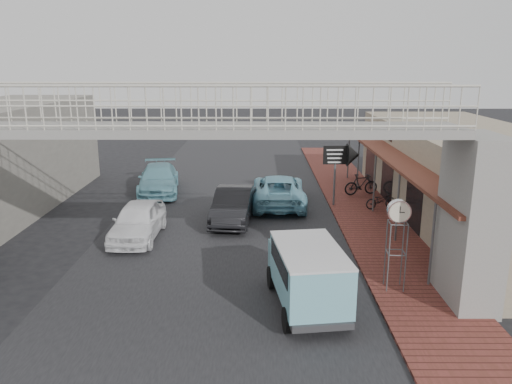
{
  "coord_description": "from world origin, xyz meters",
  "views": [
    {
      "loc": [
        1.53,
        -17.58,
        6.91
      ],
      "look_at": [
        1.4,
        2.02,
        1.8
      ],
      "focal_mm": 35.0,
      "sensor_mm": 36.0,
      "label": 1
    }
  ],
  "objects_px": {
    "street_clock": "(399,215)",
    "white_hatchback": "(138,221)",
    "arrow_sign": "(351,156)",
    "motorcycle_near": "(381,200)",
    "dark_sedan": "(234,205)",
    "angkot_far": "(159,179)",
    "angkot_van": "(307,269)",
    "angkot_curb": "(279,190)",
    "motorcycle_far": "(361,184)"
  },
  "relations": [
    {
      "from": "angkot_van",
      "to": "motorcycle_far",
      "type": "bearing_deg",
      "value": 64.57
    },
    {
      "from": "angkot_curb",
      "to": "angkot_far",
      "type": "bearing_deg",
      "value": -19.95
    },
    {
      "from": "motorcycle_near",
      "to": "street_clock",
      "type": "bearing_deg",
      "value": 152.97
    },
    {
      "from": "angkot_curb",
      "to": "motorcycle_far",
      "type": "relative_size",
      "value": 2.91
    },
    {
      "from": "arrow_sign",
      "to": "motorcycle_near",
      "type": "bearing_deg",
      "value": -25.88
    },
    {
      "from": "white_hatchback",
      "to": "dark_sedan",
      "type": "xyz_separation_m",
      "value": [
        3.75,
        2.24,
        0.01
      ]
    },
    {
      "from": "white_hatchback",
      "to": "motorcycle_near",
      "type": "bearing_deg",
      "value": 20.87
    },
    {
      "from": "angkot_curb",
      "to": "motorcycle_far",
      "type": "xyz_separation_m",
      "value": [
        4.42,
        1.62,
        -0.09
      ]
    },
    {
      "from": "white_hatchback",
      "to": "angkot_van",
      "type": "distance_m",
      "value": 8.63
    },
    {
      "from": "white_hatchback",
      "to": "angkot_curb",
      "type": "xyz_separation_m",
      "value": [
        5.86,
        4.89,
        0.02
      ]
    },
    {
      "from": "angkot_far",
      "to": "motorcycle_near",
      "type": "xyz_separation_m",
      "value": [
        11.31,
        -3.38,
        -0.23
      ]
    },
    {
      "from": "motorcycle_near",
      "to": "street_clock",
      "type": "height_order",
      "value": "street_clock"
    },
    {
      "from": "motorcycle_far",
      "to": "arrow_sign",
      "type": "relative_size",
      "value": 0.61
    },
    {
      "from": "white_hatchback",
      "to": "arrow_sign",
      "type": "height_order",
      "value": "arrow_sign"
    },
    {
      "from": "angkot_far",
      "to": "angkot_van",
      "type": "relative_size",
      "value": 1.24
    },
    {
      "from": "motorcycle_near",
      "to": "motorcycle_far",
      "type": "relative_size",
      "value": 0.83
    },
    {
      "from": "motorcycle_far",
      "to": "arrow_sign",
      "type": "height_order",
      "value": "arrow_sign"
    },
    {
      "from": "angkot_far",
      "to": "arrow_sign",
      "type": "distance_m",
      "value": 10.44
    },
    {
      "from": "dark_sedan",
      "to": "arrow_sign",
      "type": "bearing_deg",
      "value": 27.43
    },
    {
      "from": "dark_sedan",
      "to": "motorcycle_far",
      "type": "relative_size",
      "value": 2.42
    },
    {
      "from": "angkot_van",
      "to": "street_clock",
      "type": "distance_m",
      "value": 3.27
    },
    {
      "from": "white_hatchback",
      "to": "angkot_far",
      "type": "relative_size",
      "value": 0.84
    },
    {
      "from": "angkot_far",
      "to": "motorcycle_far",
      "type": "relative_size",
      "value": 2.73
    },
    {
      "from": "angkot_van",
      "to": "arrow_sign",
      "type": "xyz_separation_m",
      "value": [
        3.04,
        10.46,
        1.34
      ]
    },
    {
      "from": "motorcycle_near",
      "to": "white_hatchback",
      "type": "bearing_deg",
      "value": 93.79
    },
    {
      "from": "motorcycle_far",
      "to": "arrow_sign",
      "type": "bearing_deg",
      "value": 139.67
    },
    {
      "from": "dark_sedan",
      "to": "angkot_far",
      "type": "distance_m",
      "value": 6.68
    },
    {
      "from": "motorcycle_near",
      "to": "arrow_sign",
      "type": "height_order",
      "value": "arrow_sign"
    },
    {
      "from": "street_clock",
      "to": "dark_sedan",
      "type": "bearing_deg",
      "value": 130.55
    },
    {
      "from": "motorcycle_near",
      "to": "street_clock",
      "type": "relative_size",
      "value": 0.55
    },
    {
      "from": "white_hatchback",
      "to": "street_clock",
      "type": "xyz_separation_m",
      "value": [
        9.07,
        -4.79,
        1.73
      ]
    },
    {
      "from": "motorcycle_far",
      "to": "angkot_far",
      "type": "bearing_deg",
      "value": 71.83
    },
    {
      "from": "angkot_far",
      "to": "motorcycle_far",
      "type": "height_order",
      "value": "angkot_far"
    },
    {
      "from": "street_clock",
      "to": "white_hatchback",
      "type": "bearing_deg",
      "value": 155.55
    },
    {
      "from": "street_clock",
      "to": "arrow_sign",
      "type": "distance_m",
      "value": 9.34
    },
    {
      "from": "dark_sedan",
      "to": "angkot_far",
      "type": "xyz_separation_m",
      "value": [
        -4.34,
        5.07,
        -0.01
      ]
    },
    {
      "from": "arrow_sign",
      "to": "angkot_curb",
      "type": "bearing_deg",
      "value": 172.01
    },
    {
      "from": "angkot_curb",
      "to": "street_clock",
      "type": "xyz_separation_m",
      "value": [
        3.21,
        -9.68,
        1.71
      ]
    },
    {
      "from": "angkot_far",
      "to": "dark_sedan",
      "type": "bearing_deg",
      "value": -57.44
    },
    {
      "from": "dark_sedan",
      "to": "arrow_sign",
      "type": "xyz_separation_m",
      "value": [
        5.56,
        2.31,
        1.82
      ]
    },
    {
      "from": "angkot_curb",
      "to": "arrow_sign",
      "type": "distance_m",
      "value": 3.91
    },
    {
      "from": "angkot_van",
      "to": "street_clock",
      "type": "xyz_separation_m",
      "value": [
        2.81,
        1.13,
        1.24
      ]
    },
    {
      "from": "dark_sedan",
      "to": "motorcycle_far",
      "type": "bearing_deg",
      "value": 38.07
    },
    {
      "from": "motorcycle_near",
      "to": "street_clock",
      "type": "xyz_separation_m",
      "value": [
        -1.65,
        -8.71,
        1.95
      ]
    },
    {
      "from": "motorcycle_far",
      "to": "arrow_sign",
      "type": "xyz_separation_m",
      "value": [
        -0.97,
        -1.97,
        1.9
      ]
    },
    {
      "from": "street_clock",
      "to": "angkot_van",
      "type": "bearing_deg",
      "value": -154.69
    },
    {
      "from": "dark_sedan",
      "to": "angkot_curb",
      "type": "relative_size",
      "value": 0.83
    },
    {
      "from": "motorcycle_near",
      "to": "street_clock",
      "type": "distance_m",
      "value": 9.08
    },
    {
      "from": "angkot_far",
      "to": "street_clock",
      "type": "relative_size",
      "value": 1.79
    },
    {
      "from": "angkot_far",
      "to": "motorcycle_far",
      "type": "bearing_deg",
      "value": -12.18
    }
  ]
}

